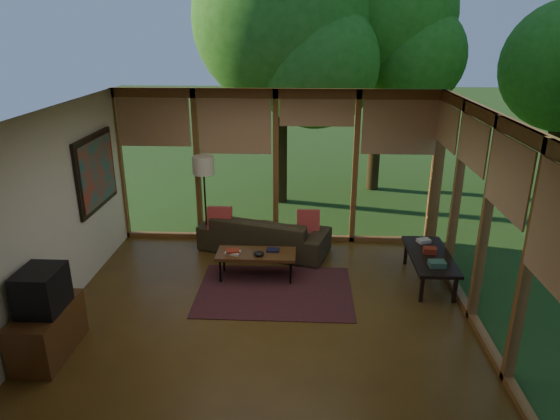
# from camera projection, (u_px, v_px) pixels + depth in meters

# --- Properties ---
(floor) EXTENTS (5.50, 5.50, 0.00)m
(floor) POSITION_uv_depth(u_px,v_px,m) (265.00, 312.00, 6.78)
(floor) COLOR brown
(floor) RESTS_ON ground
(ceiling) EXTENTS (5.50, 5.50, 0.00)m
(ceiling) POSITION_uv_depth(u_px,v_px,m) (263.00, 113.00, 5.85)
(ceiling) COLOR silver
(ceiling) RESTS_ON ground
(wall_left) EXTENTS (0.04, 5.00, 2.70)m
(wall_left) POSITION_uv_depth(u_px,v_px,m) (52.00, 216.00, 6.45)
(wall_left) COLOR beige
(wall_left) RESTS_ON ground
(wall_front) EXTENTS (5.50, 0.04, 2.70)m
(wall_front) POSITION_uv_depth(u_px,v_px,m) (239.00, 333.00, 3.97)
(wall_front) COLOR beige
(wall_front) RESTS_ON ground
(window_wall_back) EXTENTS (5.50, 0.12, 2.70)m
(window_wall_back) POSITION_uv_depth(u_px,v_px,m) (276.00, 168.00, 8.66)
(window_wall_back) COLOR brown
(window_wall_back) RESTS_ON ground
(window_wall_right) EXTENTS (0.12, 5.00, 2.70)m
(window_wall_right) POSITION_uv_depth(u_px,v_px,m) (485.00, 224.00, 6.19)
(window_wall_right) COLOR brown
(window_wall_right) RESTS_ON ground
(tree_nw) EXTENTS (3.54, 3.54, 5.56)m
(tree_nw) POSITION_uv_depth(u_px,v_px,m) (281.00, 20.00, 9.91)
(tree_nw) COLOR #352613
(tree_nw) RESTS_ON ground
(tree_ne) EXTENTS (3.15, 3.15, 5.48)m
(tree_ne) POSITION_uv_depth(u_px,v_px,m) (383.00, 15.00, 10.76)
(tree_ne) COLOR #352613
(tree_ne) RESTS_ON ground
(rug) EXTENTS (2.25, 1.59, 0.01)m
(rug) POSITION_uv_depth(u_px,v_px,m) (275.00, 291.00, 7.31)
(rug) COLOR maroon
(rug) RESTS_ON floor
(sofa) EXTENTS (2.33, 1.45, 0.64)m
(sofa) POSITION_uv_depth(u_px,v_px,m) (264.00, 233.00, 8.56)
(sofa) COLOR #372D1B
(sofa) RESTS_ON floor
(pillow_left) EXTENTS (0.41, 0.22, 0.43)m
(pillow_left) POSITION_uv_depth(u_px,v_px,m) (220.00, 219.00, 8.45)
(pillow_left) COLOR maroon
(pillow_left) RESTS_ON sofa
(pillow_right) EXTENTS (0.38, 0.20, 0.40)m
(pillow_right) POSITION_uv_depth(u_px,v_px,m) (308.00, 222.00, 8.39)
(pillow_right) COLOR maroon
(pillow_right) RESTS_ON sofa
(ct_book_lower) EXTENTS (0.25, 0.20, 0.03)m
(ct_book_lower) POSITION_uv_depth(u_px,v_px,m) (233.00, 253.00, 7.54)
(ct_book_lower) COLOR beige
(ct_book_lower) RESTS_ON coffee_table
(ct_book_upper) EXTENTS (0.22, 0.19, 0.03)m
(ct_book_upper) POSITION_uv_depth(u_px,v_px,m) (233.00, 251.00, 7.53)
(ct_book_upper) COLOR maroon
(ct_book_upper) RESTS_ON coffee_table
(ct_book_side) EXTENTS (0.19, 0.15, 0.03)m
(ct_book_side) POSITION_uv_depth(u_px,v_px,m) (273.00, 250.00, 7.63)
(ct_book_side) COLOR black
(ct_book_side) RESTS_ON coffee_table
(ct_bowl) EXTENTS (0.16, 0.16, 0.07)m
(ct_bowl) POSITION_uv_depth(u_px,v_px,m) (259.00, 253.00, 7.47)
(ct_bowl) COLOR black
(ct_bowl) RESTS_ON coffee_table
(media_cabinet) EXTENTS (0.50, 1.00, 0.60)m
(media_cabinet) POSITION_uv_depth(u_px,v_px,m) (48.00, 332.00, 5.83)
(media_cabinet) COLOR #583318
(media_cabinet) RESTS_ON floor
(television) EXTENTS (0.45, 0.55, 0.50)m
(television) POSITION_uv_depth(u_px,v_px,m) (42.00, 290.00, 5.64)
(television) COLOR black
(television) RESTS_ON media_cabinet
(console_book_a) EXTENTS (0.23, 0.17, 0.08)m
(console_book_a) POSITION_uv_depth(u_px,v_px,m) (437.00, 264.00, 7.05)
(console_book_a) COLOR #38624D
(console_book_a) RESTS_ON side_console
(console_book_b) EXTENTS (0.21, 0.16, 0.09)m
(console_book_b) POSITION_uv_depth(u_px,v_px,m) (430.00, 250.00, 7.48)
(console_book_b) COLOR maroon
(console_book_b) RESTS_ON side_console
(console_book_c) EXTENTS (0.24, 0.20, 0.05)m
(console_book_c) POSITION_uv_depth(u_px,v_px,m) (424.00, 241.00, 7.86)
(console_book_c) COLOR beige
(console_book_c) RESTS_ON side_console
(floor_lamp) EXTENTS (0.36, 0.36, 1.65)m
(floor_lamp) POSITION_uv_depth(u_px,v_px,m) (204.00, 171.00, 8.28)
(floor_lamp) COLOR black
(floor_lamp) RESTS_ON floor
(coffee_table) EXTENTS (1.20, 0.50, 0.43)m
(coffee_table) POSITION_uv_depth(u_px,v_px,m) (256.00, 255.00, 7.59)
(coffee_table) COLOR #583318
(coffee_table) RESTS_ON floor
(side_console) EXTENTS (0.60, 1.40, 0.46)m
(side_console) POSITION_uv_depth(u_px,v_px,m) (430.00, 257.00, 7.46)
(side_console) COLOR black
(side_console) RESTS_ON floor
(wall_painting) EXTENTS (0.06, 1.35, 1.15)m
(wall_painting) POSITION_uv_depth(u_px,v_px,m) (96.00, 172.00, 7.69)
(wall_painting) COLOR black
(wall_painting) RESTS_ON wall_left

